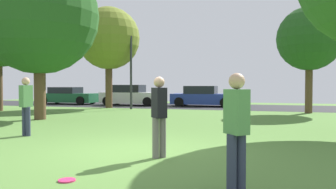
# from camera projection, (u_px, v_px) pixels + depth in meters

# --- Properties ---
(ground_plane) EXTENTS (44.00, 44.00, 0.00)m
(ground_plane) POSITION_uv_depth(u_px,v_px,m) (135.00, 151.00, 7.69)
(ground_plane) COLOR #547F38
(road_strip) EXTENTS (44.00, 6.40, 0.01)m
(road_strip) POSITION_uv_depth(u_px,v_px,m) (224.00, 107.00, 23.02)
(road_strip) COLOR #28282B
(road_strip) RESTS_ON ground_plane
(maple_tree_far) EXTENTS (3.37, 3.37, 5.63)m
(maple_tree_far) POSITION_uv_depth(u_px,v_px,m) (309.00, 39.00, 17.81)
(maple_tree_far) COLOR brown
(maple_tree_far) RESTS_ON ground_plane
(oak_tree_right) EXTENTS (4.03, 4.03, 6.53)m
(oak_tree_right) POSITION_uv_depth(u_px,v_px,m) (109.00, 39.00, 21.90)
(oak_tree_right) COLOR brown
(oak_tree_right) RESTS_ON ground_plane
(maple_tree_near) EXTENTS (5.10, 5.10, 7.06)m
(maple_tree_near) POSITION_uv_depth(u_px,v_px,m) (39.00, 15.00, 14.56)
(maple_tree_near) COLOR brown
(maple_tree_near) RESTS_ON ground_plane
(person_thrower) EXTENTS (0.38, 0.38, 1.67)m
(person_thrower) POSITION_uv_depth(u_px,v_px,m) (159.00, 113.00, 6.97)
(person_thrower) COLOR slate
(person_thrower) RESTS_ON ground_plane
(person_catcher) EXTENTS (0.38, 0.38, 1.67)m
(person_catcher) POSITION_uv_depth(u_px,v_px,m) (236.00, 127.00, 4.67)
(person_catcher) COLOR #2D334C
(person_catcher) RESTS_ON ground_plane
(person_bystander) EXTENTS (0.29, 0.37, 1.72)m
(person_bystander) POSITION_uv_depth(u_px,v_px,m) (26.00, 103.00, 9.94)
(person_bystander) COLOR #2D334C
(person_bystander) RESTS_ON ground_plane
(frisbee_disc) EXTENTS (0.27, 0.27, 0.03)m
(frisbee_disc) POSITION_uv_depth(u_px,v_px,m) (67.00, 180.00, 5.29)
(frisbee_disc) COLOR #EA2D6B
(frisbee_disc) RESTS_ON ground_plane
(parked_car_green) EXTENTS (4.59, 2.00, 1.32)m
(parked_car_green) POSITION_uv_depth(u_px,v_px,m) (68.00, 96.00, 26.41)
(parked_car_green) COLOR #195633
(parked_car_green) RESTS_ON ground_plane
(parked_car_white) EXTENTS (4.44, 2.00, 1.49)m
(parked_car_white) POSITION_uv_depth(u_px,v_px,m) (131.00, 96.00, 24.91)
(parked_car_white) COLOR white
(parked_car_white) RESTS_ON ground_plane
(parked_car_blue) EXTENTS (4.47, 2.10, 1.42)m
(parked_car_blue) POSITION_uv_depth(u_px,v_px,m) (203.00, 97.00, 23.71)
(parked_car_blue) COLOR #233893
(parked_car_blue) RESTS_ON ground_plane
(street_lamp_post) EXTENTS (0.14, 0.14, 4.50)m
(street_lamp_post) POSITION_uv_depth(u_px,v_px,m) (131.00, 73.00, 20.80)
(street_lamp_post) COLOR #2D2D33
(street_lamp_post) RESTS_ON ground_plane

